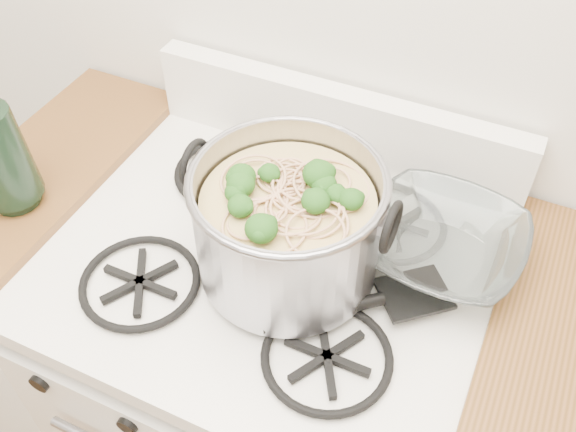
{
  "coord_description": "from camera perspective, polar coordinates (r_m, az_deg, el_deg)",
  "views": [
    {
      "loc": [
        0.33,
        0.62,
        1.77
      ],
      "look_at": [
        0.04,
        1.25,
        1.04
      ],
      "focal_mm": 40.0,
      "sensor_mm": 36.0,
      "label": 1
    }
  ],
  "objects": [
    {
      "name": "stock_pot",
      "position": [
        1.02,
        -0.0,
        -0.86
      ],
      "size": [
        0.34,
        0.31,
        0.21
      ],
      "color": "#98979F",
      "rests_on": "gas_range"
    },
    {
      "name": "gas_range",
      "position": [
        1.52,
        -1.3,
        -15.1
      ],
      "size": [
        0.76,
        0.66,
        0.92
      ],
      "color": "white",
      "rests_on": "ground"
    },
    {
      "name": "counter_left",
      "position": [
        1.68,
        -17.07,
        -7.57
      ],
      "size": [
        0.25,
        0.65,
        0.92
      ],
      "color": "silver",
      "rests_on": "ground"
    },
    {
      "name": "spatula",
      "position": [
        1.06,
        11.2,
        -6.54
      ],
      "size": [
        0.42,
        0.42,
        0.02
      ],
      "primitive_type": null,
      "rotation": [
        0.0,
        0.0,
        -0.86
      ],
      "color": "black",
      "rests_on": "gas_range"
    },
    {
      "name": "glass_bowl",
      "position": [
        1.12,
        13.37,
        -3.02
      ],
      "size": [
        0.12,
        0.12,
        0.03
      ],
      "primitive_type": "imported",
      "rotation": [
        0.0,
        0.0,
        -0.08
      ],
      "color": "white",
      "rests_on": "gas_range"
    }
  ]
}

